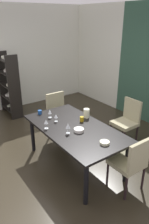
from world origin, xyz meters
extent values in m
cube|color=#2E281C|center=(0.00, 0.00, -0.01)|extent=(5.62, 5.42, 0.02)
cube|color=silver|center=(-1.83, 2.66, 1.40)|extent=(1.96, 0.10, 2.81)
cube|color=silver|center=(-2.76, 0.00, 1.40)|extent=(0.10, 5.42, 2.81)
cube|color=black|center=(0.57, 0.10, 0.73)|extent=(1.88, 1.01, 0.04)
cylinder|color=black|center=(-0.27, 0.50, 0.36)|extent=(0.07, 0.07, 0.71)
cylinder|color=black|center=(1.41, 0.50, 0.36)|extent=(0.07, 0.07, 0.71)
cylinder|color=black|center=(-0.27, -0.31, 0.36)|extent=(0.07, 0.07, 0.71)
cylinder|color=black|center=(1.41, -0.31, 0.36)|extent=(0.07, 0.07, 0.71)
cube|color=tan|center=(-0.36, 0.39, 0.45)|extent=(0.44, 0.44, 0.07)
cube|color=tan|center=(-0.56, 0.39, 0.73)|extent=(0.05, 0.42, 0.54)
cylinder|color=black|center=(-0.17, 0.58, 0.21)|extent=(0.04, 0.04, 0.42)
cylinder|color=black|center=(-0.17, 0.20, 0.21)|extent=(0.04, 0.04, 0.42)
cylinder|color=black|center=(-0.55, 0.58, 0.21)|extent=(0.04, 0.04, 0.42)
cylinder|color=black|center=(-0.55, 0.20, 0.21)|extent=(0.04, 0.04, 0.42)
cube|color=tan|center=(0.57, 1.36, 0.45)|extent=(0.44, 0.44, 0.07)
cube|color=tan|center=(0.57, 1.56, 0.70)|extent=(0.42, 0.05, 0.49)
cylinder|color=black|center=(0.76, 1.17, 0.21)|extent=(0.04, 0.04, 0.42)
cylinder|color=black|center=(0.38, 1.17, 0.21)|extent=(0.04, 0.04, 0.42)
cylinder|color=black|center=(0.76, 1.55, 0.21)|extent=(0.04, 0.04, 0.42)
cylinder|color=black|center=(0.38, 1.55, 0.21)|extent=(0.04, 0.04, 0.42)
cube|color=tan|center=(1.50, 0.39, 0.45)|extent=(0.44, 0.44, 0.07)
cube|color=tan|center=(1.70, 0.39, 0.68)|extent=(0.05, 0.42, 0.46)
cylinder|color=black|center=(1.31, 0.20, 0.21)|extent=(0.04, 0.04, 0.42)
cylinder|color=black|center=(1.31, 0.58, 0.21)|extent=(0.04, 0.04, 0.42)
cylinder|color=black|center=(1.69, 0.20, 0.21)|extent=(0.04, 0.04, 0.42)
cylinder|color=black|center=(1.69, 0.58, 0.21)|extent=(0.04, 0.04, 0.42)
cube|color=black|center=(-2.64, 0.01, 0.82)|extent=(0.05, 0.31, 1.65)
cube|color=black|center=(-1.89, 0.01, 0.82)|extent=(0.05, 0.31, 1.65)
cube|color=black|center=(-2.27, 0.01, 0.16)|extent=(0.77, 0.31, 0.02)
cylinder|color=beige|center=(-2.41, 0.01, 0.19)|extent=(0.16, 0.16, 0.02)
cube|color=black|center=(-2.27, 0.01, 0.49)|extent=(0.77, 0.31, 0.02)
cylinder|color=white|center=(-2.36, 0.01, 0.52)|extent=(0.21, 0.21, 0.04)
cylinder|color=silver|center=(-2.25, 0.01, 0.57)|extent=(0.13, 0.13, 0.12)
cube|color=black|center=(-2.27, 0.01, 0.82)|extent=(0.77, 0.31, 0.02)
cylinder|color=#ECE5C4|center=(-2.15, 0.01, 0.86)|extent=(0.21, 0.21, 0.05)
cube|color=black|center=(-2.27, 0.01, 1.15)|extent=(0.77, 0.31, 0.02)
cylinder|color=silver|center=(-2.32, 0.01, 1.19)|extent=(0.15, 0.15, 0.05)
cylinder|color=white|center=(-2.28, 0.01, 1.21)|extent=(0.10, 0.10, 0.10)
cube|color=black|center=(-2.27, 0.01, 1.48)|extent=(0.77, 0.31, 0.02)
cylinder|color=white|center=(-2.17, 0.01, 1.51)|extent=(0.16, 0.16, 0.02)
cylinder|color=silver|center=(-2.40, 0.01, 1.52)|extent=(0.14, 0.14, 0.06)
cylinder|color=silver|center=(-0.01, -0.05, 0.76)|extent=(0.06, 0.06, 0.00)
cylinder|color=silver|center=(-0.01, -0.05, 0.79)|extent=(0.01, 0.01, 0.07)
cone|color=silver|center=(-0.01, -0.05, 0.87)|extent=(0.06, 0.06, 0.08)
cylinder|color=silver|center=(0.20, -0.04, 0.76)|extent=(0.06, 0.06, 0.00)
cylinder|color=silver|center=(0.20, -0.04, 0.79)|extent=(0.01, 0.01, 0.07)
cone|color=silver|center=(0.20, -0.04, 0.86)|extent=(0.06, 0.06, 0.06)
cylinder|color=silver|center=(0.33, -0.31, 0.76)|extent=(0.07, 0.07, 0.00)
cylinder|color=silver|center=(0.33, -0.31, 0.80)|extent=(0.01, 0.01, 0.09)
cone|color=silver|center=(0.33, -0.31, 0.88)|extent=(0.07, 0.07, 0.07)
cylinder|color=silver|center=(0.68, -0.11, 0.76)|extent=(0.06, 0.06, 0.00)
cylinder|color=silver|center=(0.68, -0.11, 0.80)|extent=(0.01, 0.01, 0.09)
cone|color=silver|center=(0.68, -0.11, 0.89)|extent=(0.07, 0.07, 0.08)
cylinder|color=white|center=(0.73, 0.07, 0.78)|extent=(0.16, 0.16, 0.05)
cylinder|color=beige|center=(1.26, 0.15, 0.77)|extent=(0.14, 0.14, 0.04)
cylinder|color=#AE8C17|center=(0.46, 0.33, 0.80)|extent=(0.07, 0.07, 0.09)
cylinder|color=navy|center=(-0.26, -0.13, 0.79)|extent=(0.08, 0.08, 0.07)
cylinder|color=#EDEFC7|center=(0.38, 0.50, 0.84)|extent=(0.11, 0.11, 0.17)
cone|color=#EDEFC7|center=(0.43, 0.50, 0.91)|extent=(0.04, 0.04, 0.03)
camera|label=1|loc=(3.23, -1.81, 2.46)|focal=35.00mm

